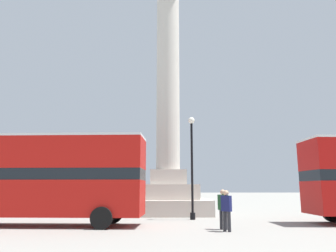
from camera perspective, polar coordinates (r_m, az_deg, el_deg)
name	(u,v)px	position (r m, az deg, el deg)	size (l,w,h in m)	color
ground_plane	(168,214)	(24.04, 0.00, -15.08)	(200.00, 200.00, 0.00)	gray
monument_column	(168,133)	(24.30, 0.00, -1.23)	(5.77, 5.77, 19.68)	beige
bus_a	(31,176)	(17.99, -22.80, -7.98)	(11.49, 3.43, 4.41)	#B7140F
equestrian_statue	(41,191)	(31.22, -21.31, -10.46)	(3.32, 2.69, 5.64)	beige
street_lamp	(192,163)	(19.90, 4.20, -6.42)	(0.40, 0.40, 6.13)	black
pedestrian_near_lamp	(223,207)	(15.43, 9.58, -13.68)	(0.46, 0.46, 1.76)	#28282D
pedestrian_by_plinth	(226,208)	(14.74, 10.15, -13.89)	(0.44, 0.46, 1.73)	#28282D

